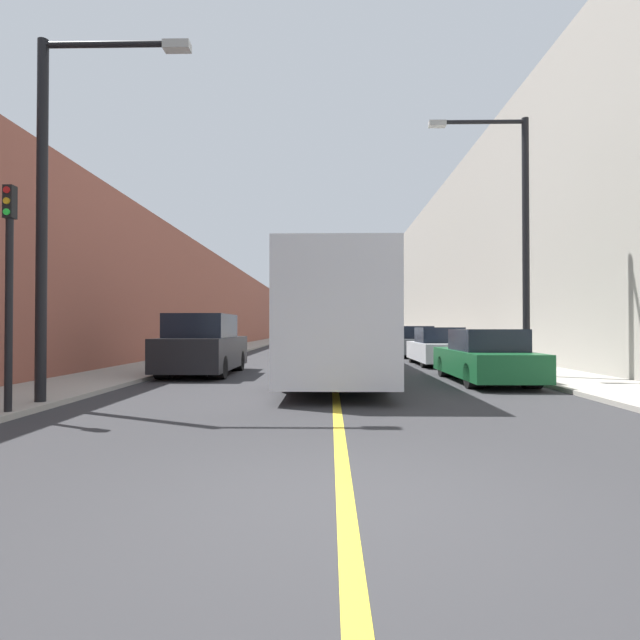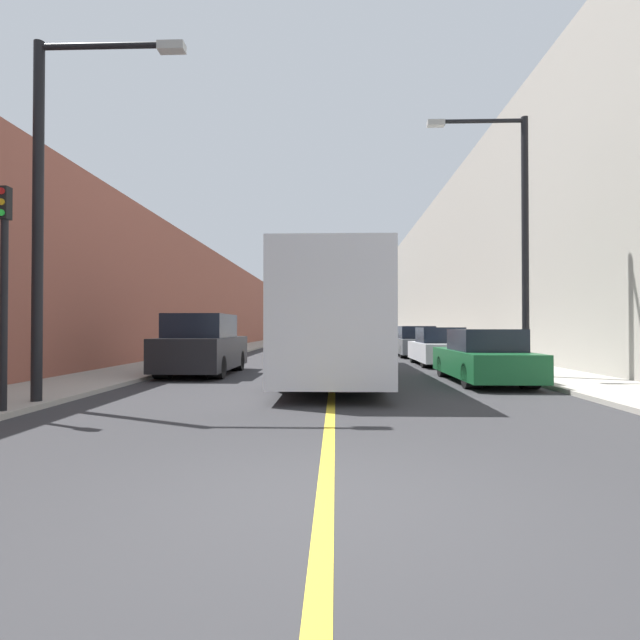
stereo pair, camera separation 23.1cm
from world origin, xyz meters
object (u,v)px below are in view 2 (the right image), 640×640
car_right_far (415,343)px  street_lamp_left (53,191)px  traffic_light (4,288)px  bus (333,319)px  parked_suv_left (202,347)px  car_right_mid (439,348)px  car_right_near (483,358)px  street_lamp_right (516,226)px

car_right_far → street_lamp_left: bearing=-119.9°
car_right_far → traffic_light: traffic_light is taller
bus → parked_suv_left: (-4.14, 0.06, -0.86)m
parked_suv_left → traffic_light: bearing=-99.8°
car_right_far → car_right_mid: bearing=-90.0°
parked_suv_left → car_right_mid: (8.31, 4.12, -0.21)m
parked_suv_left → traffic_light: traffic_light is taller
car_right_near → bus: bearing=154.3°
parked_suv_left → street_lamp_right: 10.15m
street_lamp_left → street_lamp_right: street_lamp_right is taller
parked_suv_left → car_right_far: bearing=50.0°
car_right_mid → street_lamp_left: 14.59m
bus → street_lamp_left: bearing=-129.4°
bus → car_right_mid: bus is taller
car_right_near → traffic_light: bearing=-150.0°
car_right_mid → street_lamp_right: (1.13, -5.32, 3.74)m
car_right_mid → street_lamp_left: (-9.43, -10.60, 3.41)m
traffic_light → street_lamp_left: bearing=80.1°
parked_suv_left → street_lamp_left: (-1.12, -6.47, 3.20)m
street_lamp_right → bus: bearing=167.9°
car_right_mid → car_right_far: 5.77m
car_right_far → street_lamp_left: size_ratio=0.65×
bus → car_right_mid: 6.00m
bus → street_lamp_right: (5.30, -1.14, 2.67)m
car_right_far → street_lamp_left: street_lamp_left is taller
street_lamp_right → traffic_light: 12.69m
bus → car_right_near: (4.11, -1.98, -1.09)m
car_right_near → car_right_mid: size_ratio=1.08×
car_right_mid → parked_suv_left: bearing=-153.6°
street_lamp_right → car_right_far: bearing=95.8°
bus → street_lamp_left: size_ratio=1.87×
car_right_mid → bus: bearing=-134.9°
car_right_mid → car_right_far: size_ratio=1.00×
parked_suv_left → street_lamp_left: size_ratio=0.68×
car_right_mid → traffic_light: 15.21m
street_lamp_left → bus: bearing=50.6°
street_lamp_right → traffic_light: street_lamp_right is taller
parked_suv_left → street_lamp_left: 7.31m
street_lamp_left → street_lamp_right: size_ratio=0.91×
car_right_near → car_right_far: (0.06, 11.93, 0.04)m
street_lamp_left → car_right_near: bearing=25.3°
car_right_near → car_right_far: car_right_far is taller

